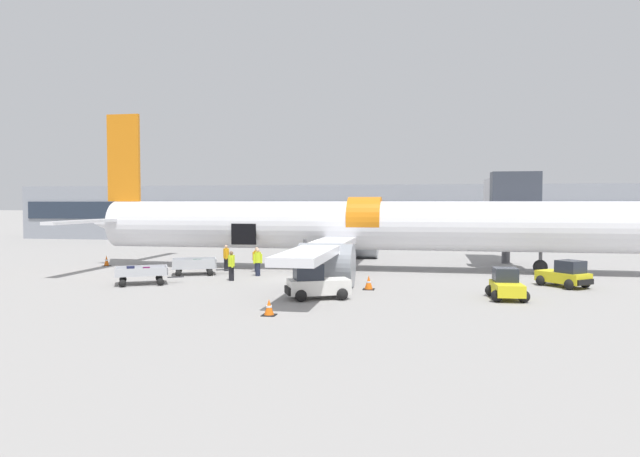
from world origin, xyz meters
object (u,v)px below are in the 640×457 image
at_px(ground_crew_loader_b, 258,262).
at_px(ground_crew_driver, 226,257).
at_px(baggage_tug_lead, 316,284).
at_px(baggage_tug_mid, 506,286).
at_px(baggage_tug_rear, 565,275).
at_px(baggage_cart_queued, 142,275).
at_px(baggage_cart_loading, 195,267).
at_px(airplane, 357,227).
at_px(ground_crew_supervisor, 257,259).
at_px(ground_crew_loader_a, 231,265).

height_order(ground_crew_loader_b, ground_crew_driver, ground_crew_driver).
distance_m(baggage_tug_lead, ground_crew_driver, 12.56).
height_order(baggage_tug_lead, baggage_tug_mid, baggage_tug_lead).
relative_size(baggage_tug_rear, baggage_cart_queued, 0.79).
xyz_separation_m(baggage_tug_rear, baggage_cart_loading, (-21.66, 1.39, -0.14)).
height_order(airplane, baggage_tug_mid, airplane).
height_order(baggage_tug_mid, baggage_tug_rear, baggage_tug_rear).
xyz_separation_m(airplane, baggage_tug_rear, (11.89, -5.67, -2.27)).
xyz_separation_m(airplane, ground_crew_supervisor, (-6.35, -2.24, -2.04)).
relative_size(baggage_tug_lead, ground_crew_driver, 1.87).
xyz_separation_m(baggage_tug_rear, ground_crew_loader_a, (-18.48, -0.86, 0.28)).
relative_size(airplane, ground_crew_driver, 22.91).
distance_m(baggage_tug_lead, baggage_cart_queued, 10.84).
xyz_separation_m(baggage_tug_lead, baggage_tug_mid, (8.85, 1.63, -0.11)).
bearing_deg(baggage_tug_rear, ground_crew_driver, 169.88).
bearing_deg(baggage_tug_mid, ground_crew_driver, 154.16).
height_order(baggage_tug_lead, ground_crew_loader_a, ground_crew_loader_a).
distance_m(airplane, baggage_tug_lead, 11.99).
xyz_separation_m(baggage_cart_loading, ground_crew_supervisor, (3.42, 2.05, 0.37)).
height_order(ground_crew_loader_a, ground_crew_supervisor, ground_crew_loader_a).
relative_size(baggage_tug_rear, ground_crew_supervisor, 1.80).
xyz_separation_m(baggage_tug_lead, baggage_cart_queued, (-10.41, 3.02, -0.20)).
xyz_separation_m(baggage_cart_queued, ground_crew_loader_a, (4.41, 2.23, 0.40)).
distance_m(baggage_cart_queued, ground_crew_loader_b, 7.01).
bearing_deg(baggage_tug_rear, ground_crew_loader_b, 175.19).
bearing_deg(baggage_cart_queued, ground_crew_driver, 69.74).
xyz_separation_m(airplane, ground_crew_driver, (-8.52, -2.03, -1.98)).
relative_size(ground_crew_loader_a, ground_crew_supervisor, 1.06).
height_order(baggage_cart_loading, ground_crew_loader_a, ground_crew_loader_a).
bearing_deg(airplane, ground_crew_supervisor, -160.56).
relative_size(baggage_cart_loading, ground_crew_loader_b, 2.17).
bearing_deg(baggage_tug_lead, baggage_cart_queued, 163.83).
bearing_deg(ground_crew_loader_a, baggage_tug_mid, -13.71).
distance_m(baggage_cart_queued, ground_crew_supervisor, 8.02).
distance_m(baggage_tug_rear, ground_crew_driver, 20.73).
bearing_deg(baggage_tug_mid, baggage_tug_lead, -169.59).
height_order(baggage_tug_rear, ground_crew_driver, ground_crew_driver).
relative_size(baggage_tug_mid, ground_crew_driver, 1.49).
bearing_deg(baggage_cart_queued, baggage_tug_rear, 7.68).
distance_m(baggage_cart_loading, ground_crew_driver, 2.62).
distance_m(baggage_cart_queued, ground_crew_loader_a, 4.96).
height_order(baggage_tug_mid, ground_crew_loader_a, ground_crew_loader_a).
relative_size(baggage_tug_lead, ground_crew_loader_a, 1.87).
bearing_deg(baggage_tug_rear, ground_crew_loader_a, -177.35).
distance_m(ground_crew_loader_a, ground_crew_supervisor, 4.30).
bearing_deg(airplane, baggage_tug_rear, -25.52).
xyz_separation_m(baggage_tug_lead, ground_crew_driver, (-7.92, 9.75, 0.20)).
bearing_deg(baggage_cart_queued, airplane, 38.53).
bearing_deg(ground_crew_driver, baggage_tug_lead, -50.90).
distance_m(baggage_tug_rear, baggage_cart_queued, 23.10).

